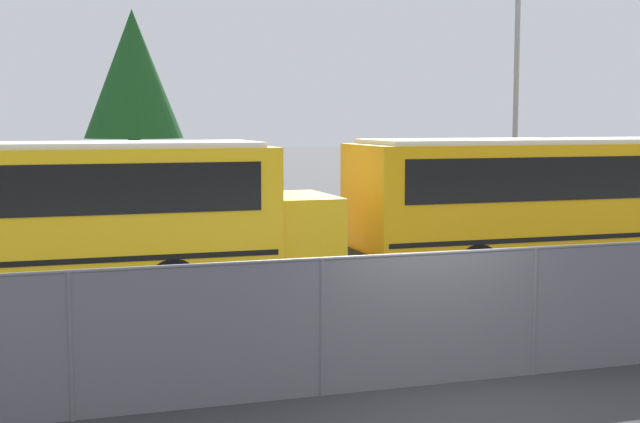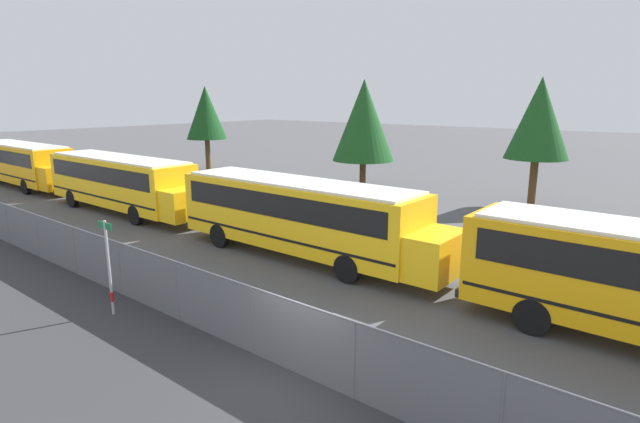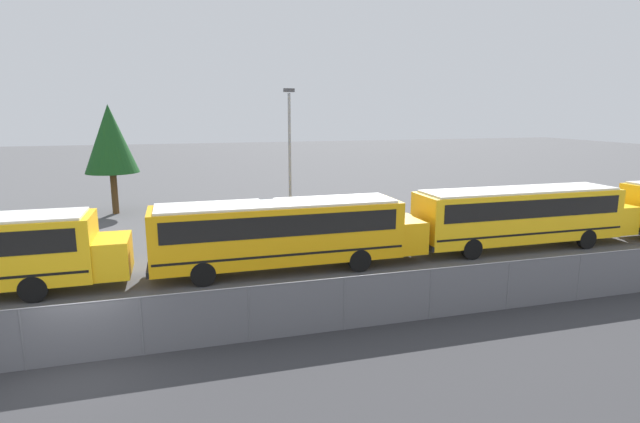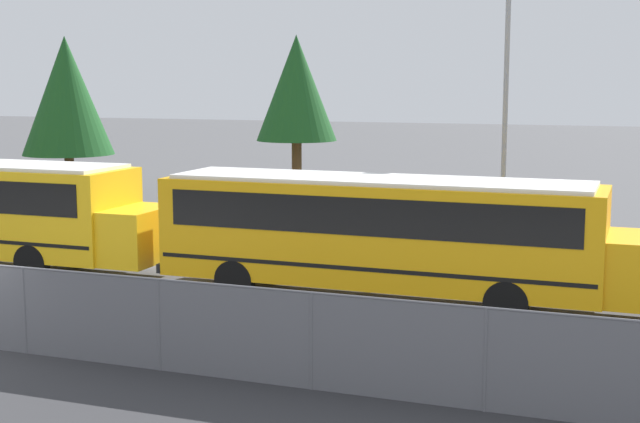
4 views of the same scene
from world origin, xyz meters
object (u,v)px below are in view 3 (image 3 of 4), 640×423
(school_bus_3, at_px, (285,230))
(tree_0, at_px, (110,139))
(school_bus_4, at_px, (523,213))
(light_pole, at_px, (290,156))

(school_bus_3, relative_size, tree_0, 1.65)
(school_bus_3, distance_m, tree_0, 18.15)
(school_bus_4, bearing_deg, light_pole, 149.03)
(school_bus_3, relative_size, light_pole, 1.50)
(school_bus_3, bearing_deg, light_pole, 75.10)
(school_bus_3, relative_size, school_bus_4, 1.00)
(school_bus_3, bearing_deg, school_bus_4, 1.12)
(school_bus_3, distance_m, light_pole, 7.45)
(school_bus_4, xyz_separation_m, tree_0, (-21.23, 15.38, 3.27))
(school_bus_4, relative_size, tree_0, 1.65)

